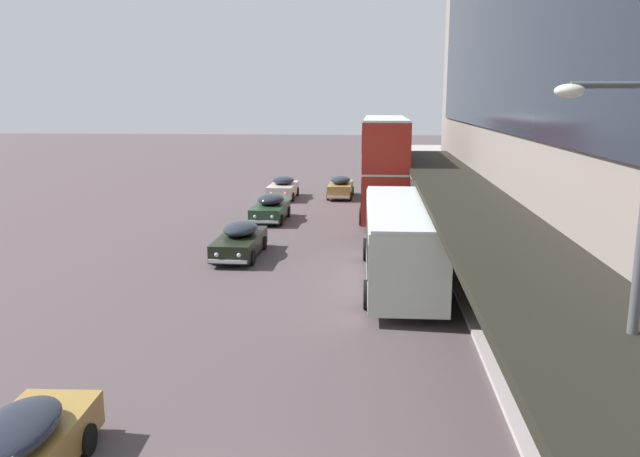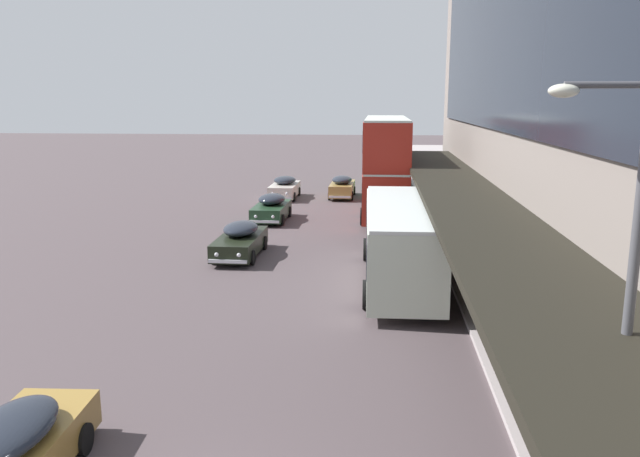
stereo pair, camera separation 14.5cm
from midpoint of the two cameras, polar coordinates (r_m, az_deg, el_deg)
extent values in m
cube|color=black|center=(9.37, 26.08, -12.14)|extent=(3.20, 72.00, 0.24)
cube|color=#AE251A|center=(38.69, 5.76, 3.77)|extent=(2.57, 11.48, 2.68)
cube|color=black|center=(38.65, 5.77, 4.24)|extent=(2.61, 10.57, 1.18)
cube|color=silver|center=(38.53, 5.80, 5.82)|extent=(2.47, 11.48, 0.12)
cube|color=#AE251A|center=(38.41, 5.85, 7.89)|extent=(2.57, 11.48, 2.68)
cube|color=black|center=(38.39, 5.86, 8.37)|extent=(2.61, 10.57, 1.18)
cube|color=silver|center=(38.34, 5.89, 9.96)|extent=(2.47, 11.48, 0.12)
cube|color=black|center=(44.13, 5.78, 9.79)|extent=(1.28, 0.06, 0.36)
cylinder|color=black|center=(42.73, 3.95, 2.93)|extent=(0.25, 1.00, 1.00)
cylinder|color=black|center=(42.76, 7.39, 2.87)|extent=(0.25, 1.00, 1.00)
cylinder|color=black|center=(35.37, 3.71, 1.10)|extent=(0.25, 1.00, 1.00)
cylinder|color=black|center=(35.41, 7.86, 1.03)|extent=(0.25, 1.00, 1.00)
cylinder|color=black|center=(38.03, 3.81, 1.85)|extent=(0.25, 1.00, 1.00)
cylinder|color=black|center=(38.06, 7.67, 1.78)|extent=(0.25, 1.00, 1.00)
cube|color=#448E53|center=(50.53, 6.01, 5.68)|extent=(2.62, 10.21, 2.80)
cube|color=black|center=(50.49, 6.02, 6.06)|extent=(2.65, 9.40, 1.23)
cube|color=silver|center=(50.40, 6.05, 7.32)|extent=(2.53, 10.21, 0.12)
cube|color=black|center=(55.53, 5.87, 7.41)|extent=(1.23, 0.08, 0.36)
cylinder|color=black|center=(54.08, 4.56, 4.76)|extent=(0.27, 1.00, 1.00)
cylinder|color=black|center=(54.16, 7.18, 4.72)|extent=(0.27, 1.00, 1.00)
cylinder|color=black|center=(47.52, 4.61, 3.81)|extent=(0.27, 1.00, 1.00)
cylinder|color=black|center=(47.61, 7.59, 3.76)|extent=(0.27, 1.00, 1.00)
cube|color=beige|center=(24.08, 7.18, -1.15)|extent=(2.75, 10.12, 2.64)
cube|color=black|center=(24.01, 7.20, -0.41)|extent=(2.77, 9.31, 1.16)
cube|color=silver|center=(23.81, 7.26, 2.07)|extent=(2.65, 10.11, 0.12)
cube|color=black|center=(28.87, 6.67, 3.16)|extent=(1.28, 0.09, 0.36)
cylinder|color=black|center=(27.64, 4.08, -1.91)|extent=(0.27, 1.00, 1.00)
cylinder|color=black|center=(27.77, 9.35, -1.97)|extent=(0.27, 1.00, 1.00)
cylinder|color=black|center=(21.33, 4.13, -6.03)|extent=(0.27, 1.00, 1.00)
cylinder|color=black|center=(21.50, 10.98, -6.07)|extent=(0.27, 1.00, 1.00)
cube|color=#1E3923|center=(36.69, -4.67, 1.63)|extent=(1.81, 4.31, 0.76)
ellipsoid|color=#1E232D|center=(36.79, -4.63, 2.70)|extent=(1.58, 2.38, 0.62)
cube|color=silver|center=(34.61, -5.32, 0.62)|extent=(1.67, 0.14, 0.14)
cube|color=silver|center=(38.86, -4.09, 1.86)|extent=(1.67, 0.14, 0.14)
sphere|color=silver|center=(34.50, -4.53, 1.07)|extent=(0.18, 0.18, 0.18)
sphere|color=silver|center=(34.68, -6.10, 1.10)|extent=(0.18, 0.18, 0.18)
cylinder|color=black|center=(35.30, -3.65, 0.79)|extent=(0.15, 0.64, 0.64)
cylinder|color=black|center=(35.63, -6.44, 0.84)|extent=(0.15, 0.64, 0.64)
cylinder|color=black|center=(37.89, -3.00, 1.54)|extent=(0.15, 0.64, 0.64)
cylinder|color=black|center=(38.19, -5.61, 1.58)|extent=(0.15, 0.64, 0.64)
cube|color=olive|center=(45.45, 1.81, 3.66)|extent=(1.70, 4.34, 0.84)
ellipsoid|color=#1E232D|center=(45.15, 1.79, 4.48)|extent=(1.47, 2.40, 0.58)
cube|color=silver|center=(47.66, 2.00, 3.70)|extent=(1.54, 0.15, 0.14)
cube|color=silver|center=(43.31, 1.59, 2.90)|extent=(1.54, 0.15, 0.14)
sphere|color=silver|center=(47.62, 1.47, 4.09)|extent=(0.18, 0.18, 0.18)
sphere|color=silver|center=(47.56, 2.54, 4.07)|extent=(0.18, 0.18, 0.18)
cylinder|color=black|center=(46.88, 0.94, 3.51)|extent=(0.15, 0.64, 0.64)
cylinder|color=black|center=(46.76, 2.92, 3.48)|extent=(0.15, 0.64, 0.64)
cylinder|color=black|center=(44.24, 0.63, 3.02)|extent=(0.15, 0.64, 0.64)
cylinder|color=black|center=(44.12, 2.73, 2.99)|extent=(0.15, 0.64, 0.64)
ellipsoid|color=#1E232D|center=(12.92, -26.64, -16.27)|extent=(1.58, 2.68, 0.51)
cube|color=silver|center=(15.00, -22.31, -15.38)|extent=(1.55, 0.21, 0.14)
cylinder|color=black|center=(13.96, -20.72, -17.63)|extent=(0.18, 0.65, 0.64)
cylinder|color=black|center=(14.63, -26.90, -16.75)|extent=(0.18, 0.65, 0.64)
cube|color=beige|center=(45.08, -3.49, 3.56)|extent=(1.80, 4.30, 0.82)
ellipsoid|color=#1E232D|center=(45.20, -3.46, 4.44)|extent=(1.58, 2.37, 0.56)
cube|color=silver|center=(42.97, -3.93, 2.81)|extent=(1.69, 0.13, 0.14)
cube|color=silver|center=(47.26, -3.09, 3.63)|extent=(1.69, 0.13, 0.14)
sphere|color=silver|center=(42.87, -3.28, 3.22)|extent=(0.18, 0.18, 0.18)
sphere|color=silver|center=(43.03, -4.57, 3.23)|extent=(0.18, 0.18, 0.18)
cylinder|color=black|center=(43.69, -2.60, 2.90)|extent=(0.14, 0.64, 0.64)
cylinder|color=black|center=(43.97, -4.90, 2.93)|extent=(0.14, 0.64, 0.64)
cylinder|color=black|center=(46.30, -2.15, 3.40)|extent=(0.14, 0.64, 0.64)
cylinder|color=black|center=(46.56, -4.33, 3.43)|extent=(0.14, 0.64, 0.64)
cube|color=black|center=(28.45, -7.49, -1.38)|extent=(1.76, 4.58, 0.76)
ellipsoid|color=#1E232D|center=(28.52, -7.43, 0.00)|extent=(1.54, 2.52, 0.60)
cube|color=silver|center=(26.29, -8.60, -3.01)|extent=(1.65, 0.13, 0.14)
cube|color=silver|center=(30.72, -6.53, -0.82)|extent=(1.65, 0.13, 0.14)
sphere|color=silver|center=(26.14, -7.59, -2.43)|extent=(0.18, 0.18, 0.18)
sphere|color=silver|center=(26.37, -9.61, -2.37)|extent=(0.18, 0.18, 0.18)
cylinder|color=black|center=(26.98, -6.34, -2.68)|extent=(0.14, 0.64, 0.64)
cylinder|color=black|center=(27.38, -9.90, -2.57)|extent=(0.14, 0.64, 0.64)
cylinder|color=black|center=(29.69, -5.25, -1.33)|extent=(0.14, 0.64, 0.64)
cylinder|color=black|center=(30.05, -8.50, -1.25)|extent=(0.14, 0.64, 0.64)
cylinder|color=#342017|center=(18.61, 18.62, -9.08)|extent=(0.16, 0.16, 0.85)
cylinder|color=#342017|center=(18.48, 18.85, -9.25)|extent=(0.16, 0.16, 0.85)
cube|color=#342017|center=(18.29, 18.89, -6.89)|extent=(0.33, 0.44, 0.70)
cylinder|color=#342017|center=(18.50, 18.54, -6.54)|extent=(0.10, 0.10, 0.63)
cylinder|color=#342017|center=(18.06, 19.27, -7.03)|extent=(0.10, 0.10, 0.63)
sphere|color=tan|center=(18.16, 18.99, -5.51)|extent=(0.22, 0.22, 0.22)
cylinder|color=black|center=(18.13, 19.00, -5.28)|extent=(0.33, 0.33, 0.02)
cylinder|color=black|center=(18.12, 19.02, -5.10)|extent=(0.21, 0.21, 0.12)
cylinder|color=#4C4C51|center=(10.60, 26.38, -7.50)|extent=(0.16, 0.16, 7.13)
cylinder|color=#4C4C51|center=(9.87, 24.92, 11.82)|extent=(1.20, 0.10, 0.10)
ellipsoid|color=silver|center=(9.69, 21.48, 11.64)|extent=(0.44, 0.28, 0.20)
camera|label=1|loc=(0.07, -90.16, -0.03)|focal=35.00mm
camera|label=2|loc=(0.07, 89.84, 0.03)|focal=35.00mm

